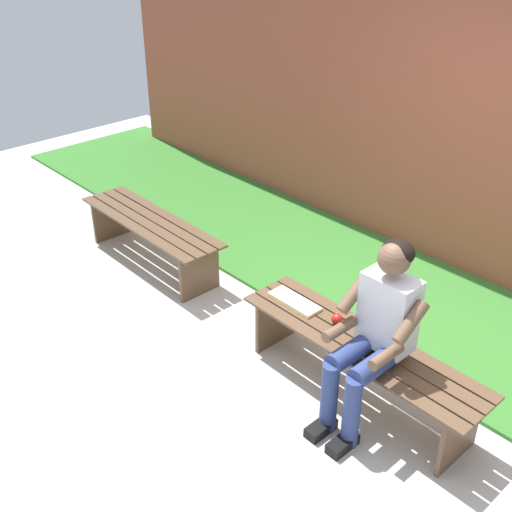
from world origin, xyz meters
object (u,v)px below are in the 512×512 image
at_px(book_open, 295,302).
at_px(bench_far, 151,231).
at_px(apple, 337,319).
at_px(person_seated, 375,330).
at_px(bench_near, 359,354).

bearing_deg(book_open, bench_far, 0.77).
xyz_separation_m(apple, book_open, (0.37, 0.03, -0.03)).
height_order(person_seated, book_open, person_seated).
distance_m(bench_near, apple, 0.28).
relative_size(person_seated, apple, 16.28).
relative_size(bench_near, apple, 23.57).
bearing_deg(bench_near, apple, -9.64).
xyz_separation_m(bench_near, apple, (0.24, -0.04, 0.14)).
xyz_separation_m(bench_near, person_seated, (-0.17, 0.10, 0.34)).
distance_m(apple, book_open, 0.37).
bearing_deg(bench_near, person_seated, 149.86).
distance_m(bench_far, apple, 2.17).
distance_m(bench_near, bench_far, 2.40).
relative_size(bench_near, person_seated, 1.45).
distance_m(bench_far, person_seated, 2.60).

